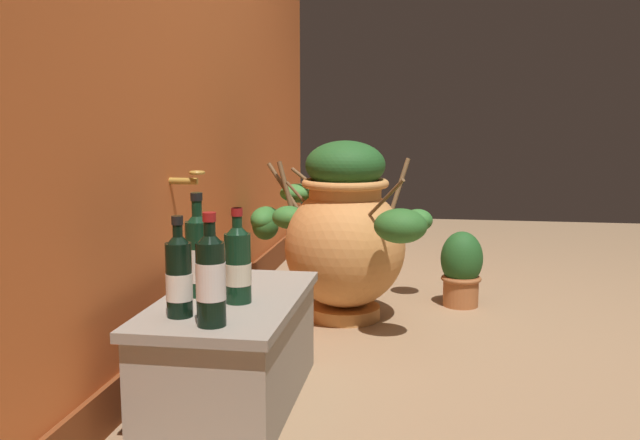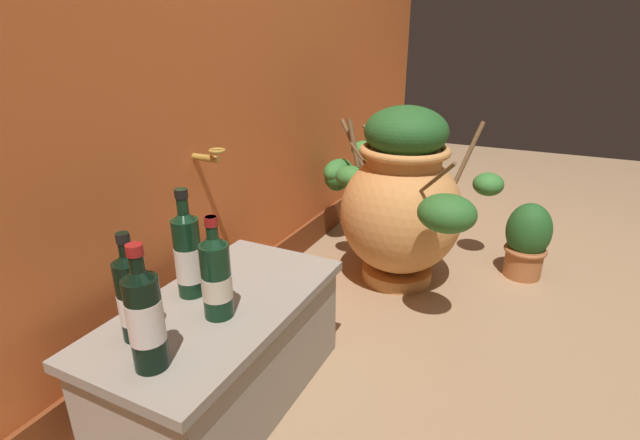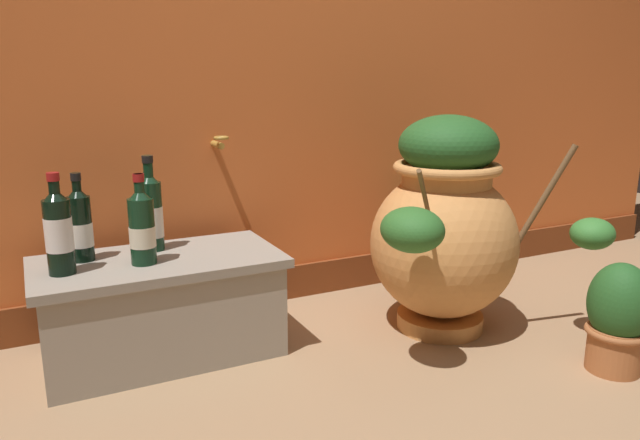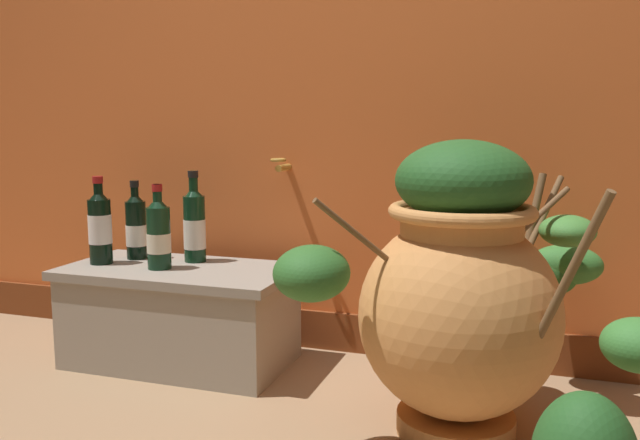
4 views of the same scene
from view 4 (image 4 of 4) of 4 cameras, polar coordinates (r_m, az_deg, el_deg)
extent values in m
cube|color=brown|center=(2.46, 3.62, -9.65)|extent=(4.40, 0.02, 0.14)
cylinder|color=#B28433|center=(2.39, -3.12, 4.47)|extent=(0.02, 0.10, 0.02)
torus|color=#B28433|center=(2.35, -3.57, 5.12)|extent=(0.06, 0.06, 0.01)
cylinder|color=#D68E4C|center=(1.92, 11.45, -16.53)|extent=(0.32, 0.32, 0.06)
ellipsoid|color=#D68E4C|center=(1.82, 11.72, -8.01)|extent=(0.53, 0.53, 0.54)
cylinder|color=#D68E4C|center=(1.77, 11.95, -0.74)|extent=(0.32, 0.32, 0.09)
torus|color=#D68E4C|center=(1.76, 11.99, 0.71)|extent=(0.38, 0.38, 0.04)
cylinder|color=brown|center=(2.05, 17.39, -1.20)|extent=(0.08, 0.13, 0.36)
ellipsoid|color=#2D6628|center=(2.20, 19.34, -4.26)|extent=(0.14, 0.13, 0.14)
cylinder|color=brown|center=(2.04, 17.96, -0.85)|extent=(0.15, 0.24, 0.31)
ellipsoid|color=#387A33|center=(2.21, 20.20, -3.58)|extent=(0.22, 0.14, 0.12)
cylinder|color=brown|center=(1.98, 14.15, -0.35)|extent=(0.04, 0.12, 0.13)
ellipsoid|color=#387A33|center=(2.04, 14.49, -3.00)|extent=(0.13, 0.15, 0.10)
cylinder|color=brown|center=(1.94, 18.35, 0.61)|extent=(0.15, 0.20, 0.14)
ellipsoid|color=#428438|center=(2.02, 20.32, -0.87)|extent=(0.16, 0.18, 0.09)
cylinder|color=brown|center=(1.56, 20.72, -3.86)|extent=(0.15, 0.12, 0.37)
ellipsoid|color=#387A33|center=(1.51, 25.59, -9.58)|extent=(0.15, 0.14, 0.11)
cylinder|color=brown|center=(1.64, 3.24, -1.31)|extent=(0.18, 0.18, 0.20)
ellipsoid|color=#2D6628|center=(1.61, -0.71, -4.54)|extent=(0.18, 0.21, 0.13)
ellipsoid|color=#235623|center=(1.75, 12.07, 3.30)|extent=(0.35, 0.35, 0.21)
cube|color=#9E9384|center=(2.39, -11.79, -7.93)|extent=(0.74, 0.40, 0.34)
cube|color=gray|center=(2.35, -11.90, -4.30)|extent=(0.79, 0.42, 0.03)
cylinder|color=black|center=(2.46, -18.20, -0.94)|extent=(0.08, 0.08, 0.23)
cone|color=black|center=(2.44, -18.34, 2.00)|extent=(0.08, 0.08, 0.04)
cylinder|color=black|center=(2.44, -18.37, 2.61)|extent=(0.03, 0.03, 0.08)
cylinder|color=maroon|center=(2.44, -18.40, 3.27)|extent=(0.04, 0.04, 0.02)
cylinder|color=silver|center=(2.46, -18.21, -0.73)|extent=(0.08, 0.08, 0.10)
cylinder|color=black|center=(2.41, -10.63, -0.75)|extent=(0.08, 0.08, 0.23)
cone|color=black|center=(2.39, -10.71, 2.33)|extent=(0.08, 0.08, 0.04)
cylinder|color=black|center=(2.39, -10.73, 3.08)|extent=(0.03, 0.03, 0.09)
cylinder|color=black|center=(2.39, -10.75, 3.86)|extent=(0.04, 0.04, 0.02)
cylinder|color=white|center=(2.41, -10.61, -1.17)|extent=(0.08, 0.08, 0.10)
cylinder|color=black|center=(2.32, -13.56, -1.50)|extent=(0.08, 0.08, 0.21)
cone|color=black|center=(2.30, -13.66, 1.41)|extent=(0.08, 0.08, 0.04)
cylinder|color=black|center=(2.30, -13.68, 2.02)|extent=(0.03, 0.03, 0.08)
cylinder|color=maroon|center=(2.30, -13.71, 2.69)|extent=(0.03, 0.03, 0.02)
cylinder|color=beige|center=(2.32, -13.55, -1.91)|extent=(0.08, 0.08, 0.07)
cylinder|color=black|center=(2.51, -15.38, -0.83)|extent=(0.07, 0.07, 0.21)
cone|color=black|center=(2.50, -15.48, 1.83)|extent=(0.07, 0.07, 0.04)
cylinder|color=black|center=(2.49, -15.50, 2.40)|extent=(0.03, 0.03, 0.08)
cylinder|color=black|center=(2.49, -15.53, 2.99)|extent=(0.03, 0.03, 0.02)
cylinder|color=white|center=(2.51, -15.36, -1.25)|extent=(0.07, 0.07, 0.08)
camera|label=1|loc=(3.49, -48.82, 6.64)|focal=39.37mm
camera|label=2|loc=(2.41, -42.11, 11.30)|focal=26.15mm
camera|label=3|loc=(1.53, -69.82, 6.01)|focal=33.64mm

